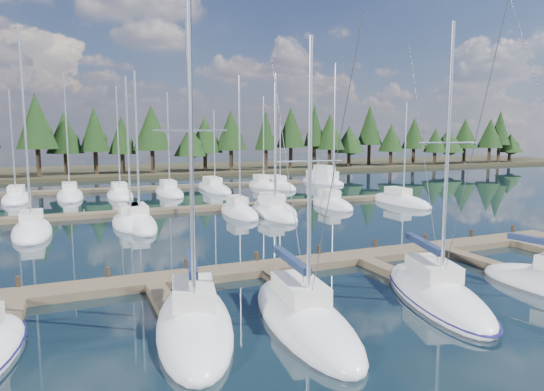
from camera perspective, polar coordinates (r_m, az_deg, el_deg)
name	(u,v)px	position (r m, az deg, el deg)	size (l,w,h in m)	color
ground	(205,231)	(37.91, -7.90, -4.17)	(260.00, 260.00, 0.00)	black
far_shore	(121,171)	(96.63, -17.35, 2.77)	(220.00, 30.00, 0.60)	#302C1A
main_dock	(268,271)	(26.21, -0.50, -8.90)	(44.00, 6.13, 0.90)	brown
back_docks	(159,197)	(56.77, -13.13, -0.23)	(50.00, 21.80, 0.40)	brown
front_sailboat_2	(194,323)	(19.57, -9.13, -14.54)	(4.74, 9.51, 13.88)	silver
front_sailboat_3	(303,318)	(19.85, 3.72, -14.17)	(3.85, 9.69, 11.83)	silver
front_sailboat_4	(436,293)	(23.77, 18.72, -10.86)	(5.70, 10.02, 12.96)	silver
back_sailboat_rows	(165,202)	(52.14, -12.42, -0.81)	(46.01, 32.24, 16.28)	silver
motor_yacht_right	(322,180)	(73.16, 5.95, 1.83)	(4.74, 9.35, 4.46)	silver
tree_line	(125,134)	(86.59, -16.89, 6.90)	(182.51, 11.47, 13.24)	black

